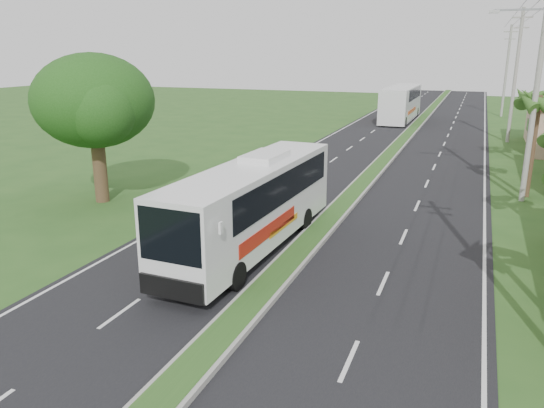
% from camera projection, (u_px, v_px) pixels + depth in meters
% --- Properties ---
extents(ground, '(180.00, 180.00, 0.00)m').
position_uv_depth(ground, '(225.00, 335.00, 14.67)').
color(ground, '#29501D').
rests_on(ground, ground).
extents(road_asphalt, '(14.00, 160.00, 0.02)m').
position_uv_depth(road_asphalt, '(368.00, 179.00, 32.58)').
color(road_asphalt, black).
rests_on(road_asphalt, ground).
extents(median_strip, '(1.20, 160.00, 0.18)m').
position_uv_depth(median_strip, '(368.00, 177.00, 32.56)').
color(median_strip, gray).
rests_on(median_strip, ground).
extents(lane_edge_left, '(0.12, 160.00, 0.01)m').
position_uv_depth(lane_edge_left, '(267.00, 170.00, 34.91)').
color(lane_edge_left, silver).
rests_on(lane_edge_left, ground).
extents(lane_edge_right, '(0.12, 160.00, 0.01)m').
position_uv_depth(lane_edge_right, '(485.00, 189.00, 30.26)').
color(lane_edge_right, silver).
rests_on(lane_edge_right, ground).
extents(palm_verge_c, '(2.40, 2.40, 5.85)m').
position_uv_depth(palm_verge_c, '(540.00, 101.00, 27.21)').
color(palm_verge_c, '#473321').
rests_on(palm_verge_c, ground).
extents(palm_verge_d, '(2.40, 2.40, 5.25)m').
position_uv_depth(palm_verge_d, '(534.00, 98.00, 35.26)').
color(palm_verge_d, '#473321').
rests_on(palm_verge_d, ground).
extents(shade_tree, '(6.30, 6.00, 7.54)m').
position_uv_depth(shade_tree, '(92.00, 104.00, 26.44)').
color(shade_tree, '#473321').
rests_on(shade_tree, ground).
extents(utility_pole_b, '(3.20, 0.28, 12.00)m').
position_uv_depth(utility_pole_b, '(537.00, 79.00, 26.12)').
color(utility_pole_b, gray).
rests_on(utility_pole_b, ground).
extents(utility_pole_c, '(1.60, 0.28, 11.00)m').
position_uv_depth(utility_pole_c, '(515.00, 75.00, 44.19)').
color(utility_pole_c, gray).
rests_on(utility_pole_c, ground).
extents(utility_pole_d, '(1.60, 0.28, 10.50)m').
position_uv_depth(utility_pole_d, '(506.00, 70.00, 62.17)').
color(utility_pole_d, gray).
rests_on(utility_pole_d, ground).
extents(coach_bus_main, '(2.81, 11.45, 3.67)m').
position_uv_depth(coach_bus_main, '(254.00, 200.00, 20.54)').
color(coach_bus_main, silver).
rests_on(coach_bus_main, ground).
extents(coach_bus_far, '(2.92, 12.90, 3.75)m').
position_uv_depth(coach_bus_far, '(401.00, 101.00, 59.40)').
color(coach_bus_far, silver).
rests_on(coach_bus_far, ground).
extents(motorcyclist, '(1.60, 0.85, 2.28)m').
position_uv_depth(motorcyclist, '(297.00, 193.00, 26.10)').
color(motorcyclist, black).
rests_on(motorcyclist, ground).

